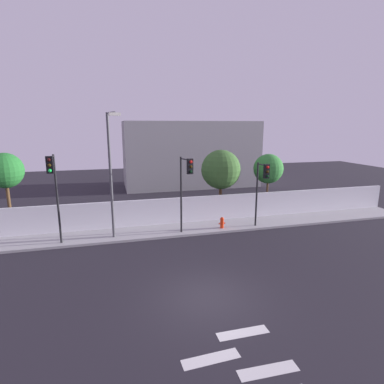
{
  "coord_description": "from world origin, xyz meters",
  "views": [
    {
      "loc": [
        -3.49,
        -10.82,
        6.86
      ],
      "look_at": [
        1.1,
        6.5,
        2.97
      ],
      "focal_mm": 28.88,
      "sensor_mm": 36.0,
      "label": 1
    }
  ],
  "objects_px": {
    "traffic_light_right": "(53,182)",
    "street_lamp_curbside": "(111,167)",
    "roadside_tree_leftmost": "(5,171)",
    "traffic_light_center": "(262,181)",
    "fire_hydrant": "(222,222)",
    "traffic_light_left": "(186,180)",
    "roadside_tree_midleft": "(221,170)",
    "roadside_tree_midright": "(268,169)"
  },
  "relations": [
    {
      "from": "street_lamp_curbside",
      "to": "roadside_tree_midright",
      "type": "relative_size",
      "value": 1.59
    },
    {
      "from": "street_lamp_curbside",
      "to": "roadside_tree_midleft",
      "type": "distance_m",
      "value": 8.84
    },
    {
      "from": "traffic_light_right",
      "to": "roadside_tree_leftmost",
      "type": "xyz_separation_m",
      "value": [
        -3.49,
        4.07,
        0.13
      ]
    },
    {
      "from": "traffic_light_right",
      "to": "roadside_tree_leftmost",
      "type": "distance_m",
      "value": 5.37
    },
    {
      "from": "street_lamp_curbside",
      "to": "roadside_tree_midleft",
      "type": "xyz_separation_m",
      "value": [
        8.05,
        3.54,
        -0.93
      ]
    },
    {
      "from": "traffic_light_right",
      "to": "roadside_tree_midright",
      "type": "distance_m",
      "value": 15.63
    },
    {
      "from": "street_lamp_curbside",
      "to": "roadside_tree_midright",
      "type": "bearing_deg",
      "value": 16.39
    },
    {
      "from": "traffic_light_center",
      "to": "traffic_light_left",
      "type": "bearing_deg",
      "value": -179.44
    },
    {
      "from": "traffic_light_center",
      "to": "fire_hydrant",
      "type": "height_order",
      "value": "traffic_light_center"
    },
    {
      "from": "traffic_light_center",
      "to": "fire_hydrant",
      "type": "distance_m",
      "value": 3.75
    },
    {
      "from": "traffic_light_center",
      "to": "roadside_tree_leftmost",
      "type": "bearing_deg",
      "value": 165.61
    },
    {
      "from": "fire_hydrant",
      "to": "street_lamp_curbside",
      "type": "bearing_deg",
      "value": -179.03
    },
    {
      "from": "traffic_light_right",
      "to": "roadside_tree_leftmost",
      "type": "bearing_deg",
      "value": 130.65
    },
    {
      "from": "street_lamp_curbside",
      "to": "traffic_light_center",
      "type": "bearing_deg",
      "value": -3.36
    },
    {
      "from": "traffic_light_right",
      "to": "roadside_tree_leftmost",
      "type": "height_order",
      "value": "traffic_light_right"
    },
    {
      "from": "traffic_light_center",
      "to": "roadside_tree_leftmost",
      "type": "height_order",
      "value": "roadside_tree_leftmost"
    },
    {
      "from": "roadside_tree_midleft",
      "to": "roadside_tree_midright",
      "type": "height_order",
      "value": "roadside_tree_midleft"
    },
    {
      "from": "fire_hydrant",
      "to": "roadside_tree_midleft",
      "type": "height_order",
      "value": "roadside_tree_midleft"
    },
    {
      "from": "traffic_light_left",
      "to": "traffic_light_right",
      "type": "relative_size",
      "value": 0.94
    },
    {
      "from": "traffic_light_right",
      "to": "roadside_tree_midright",
      "type": "xyz_separation_m",
      "value": [
        15.09,
        4.07,
        -0.39
      ]
    },
    {
      "from": "roadside_tree_midleft",
      "to": "roadside_tree_leftmost",
      "type": "bearing_deg",
      "value": 180.0
    },
    {
      "from": "fire_hydrant",
      "to": "roadside_tree_midleft",
      "type": "xyz_separation_m",
      "value": [
        1.1,
        3.42,
        3.01
      ]
    },
    {
      "from": "traffic_light_center",
      "to": "traffic_light_right",
      "type": "relative_size",
      "value": 0.84
    },
    {
      "from": "street_lamp_curbside",
      "to": "roadside_tree_leftmost",
      "type": "xyz_separation_m",
      "value": [
        -6.55,
        3.54,
        -0.48
      ]
    },
    {
      "from": "street_lamp_curbside",
      "to": "roadside_tree_leftmost",
      "type": "distance_m",
      "value": 7.46
    },
    {
      "from": "street_lamp_curbside",
      "to": "traffic_light_left",
      "type": "bearing_deg",
      "value": -7.95
    },
    {
      "from": "traffic_light_left",
      "to": "roadside_tree_midleft",
      "type": "height_order",
      "value": "roadside_tree_midleft"
    },
    {
      "from": "roadside_tree_midleft",
      "to": "traffic_light_left",
      "type": "bearing_deg",
      "value": -132.19
    },
    {
      "from": "street_lamp_curbside",
      "to": "fire_hydrant",
      "type": "xyz_separation_m",
      "value": [
        6.94,
        0.12,
        -3.94
      ]
    },
    {
      "from": "traffic_light_center",
      "to": "roadside_tree_leftmost",
      "type": "xyz_separation_m",
      "value": [
        -15.94,
        4.09,
        0.69
      ]
    },
    {
      "from": "roadside_tree_leftmost",
      "to": "roadside_tree_midleft",
      "type": "distance_m",
      "value": 14.61
    },
    {
      "from": "traffic_light_center",
      "to": "roadside_tree_midright",
      "type": "height_order",
      "value": "roadside_tree_midright"
    },
    {
      "from": "traffic_light_center",
      "to": "roadside_tree_leftmost",
      "type": "relative_size",
      "value": 0.84
    },
    {
      "from": "traffic_light_center",
      "to": "street_lamp_curbside",
      "type": "xyz_separation_m",
      "value": [
        -9.39,
        0.55,
        1.17
      ]
    },
    {
      "from": "roadside_tree_midright",
      "to": "roadside_tree_midleft",
      "type": "bearing_deg",
      "value": 180.0
    },
    {
      "from": "traffic_light_right",
      "to": "street_lamp_curbside",
      "type": "bearing_deg",
      "value": 9.85
    },
    {
      "from": "traffic_light_right",
      "to": "street_lamp_curbside",
      "type": "height_order",
      "value": "street_lamp_curbside"
    },
    {
      "from": "fire_hydrant",
      "to": "roadside_tree_midleft",
      "type": "distance_m",
      "value": 4.69
    },
    {
      "from": "fire_hydrant",
      "to": "roadside_tree_midright",
      "type": "height_order",
      "value": "roadside_tree_midright"
    },
    {
      "from": "traffic_light_left",
      "to": "traffic_light_center",
      "type": "height_order",
      "value": "traffic_light_left"
    },
    {
      "from": "traffic_light_right",
      "to": "fire_hydrant",
      "type": "relative_size",
      "value": 6.92
    },
    {
      "from": "roadside_tree_leftmost",
      "to": "roadside_tree_midright",
      "type": "height_order",
      "value": "roadside_tree_leftmost"
    }
  ]
}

